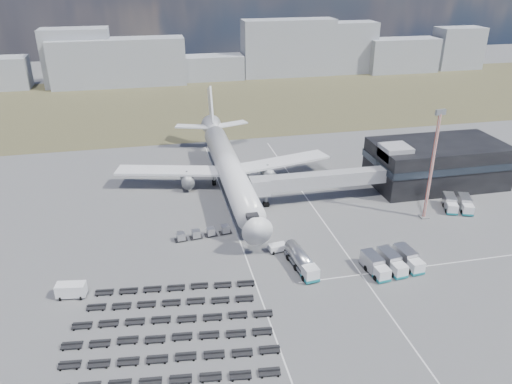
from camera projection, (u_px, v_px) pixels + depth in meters
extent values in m
plane|color=#565659|center=(259.00, 260.00, 88.12)|extent=(420.00, 420.00, 0.00)
cube|color=#49422B|center=(195.00, 102.00, 185.53)|extent=(420.00, 90.00, 0.01)
cube|color=silver|center=(242.00, 247.00, 92.16)|extent=(0.25, 110.00, 0.01)
cube|color=silver|center=(334.00, 237.00, 95.62)|extent=(0.25, 110.00, 0.01)
cube|color=silver|center=(410.00, 268.00, 85.84)|extent=(40.00, 0.25, 0.01)
cube|color=black|center=(437.00, 164.00, 116.49)|extent=(30.00, 16.00, 10.00)
cube|color=#262D38|center=(437.00, 159.00, 115.98)|extent=(30.40, 16.40, 1.60)
cube|color=#939399|center=(395.00, 152.00, 110.51)|extent=(6.00, 6.00, 3.00)
cube|color=#939399|center=(320.00, 180.00, 107.60)|extent=(29.80, 3.00, 3.00)
cube|color=#939399|center=(260.00, 186.00, 104.58)|extent=(4.00, 3.60, 3.40)
cylinder|color=slate|center=(266.00, 196.00, 106.39)|extent=(0.70, 0.70, 5.10)
cylinder|color=black|center=(266.00, 204.00, 107.27)|extent=(1.40, 0.90, 1.40)
cylinder|color=white|center=(230.00, 169.00, 112.44)|extent=(5.60, 48.00, 5.60)
cone|color=white|center=(254.00, 225.00, 88.98)|extent=(5.60, 5.00, 5.60)
cone|color=white|center=(213.00, 129.00, 136.90)|extent=(5.60, 8.00, 5.60)
cube|color=black|center=(252.00, 216.00, 90.41)|extent=(2.20, 2.00, 0.80)
cube|color=white|center=(171.00, 171.00, 114.88)|extent=(25.59, 11.38, 0.50)
cube|color=white|center=(280.00, 162.00, 119.88)|extent=(25.59, 11.38, 0.50)
cylinder|color=slate|center=(187.00, 180.00, 114.50)|extent=(3.00, 5.00, 3.00)
cylinder|color=slate|center=(268.00, 173.00, 118.15)|extent=(3.00, 5.00, 3.00)
cube|color=white|center=(192.00, 126.00, 137.45)|extent=(9.49, 5.63, 0.35)
cube|color=white|center=(231.00, 124.00, 139.56)|extent=(9.49, 5.63, 0.35)
cube|color=white|center=(211.00, 106.00, 137.15)|extent=(0.50, 9.06, 11.45)
cylinder|color=slate|center=(248.00, 230.00, 95.56)|extent=(0.50, 0.50, 2.50)
cylinder|color=slate|center=(214.00, 180.00, 117.08)|extent=(0.60, 0.60, 2.50)
cylinder|color=slate|center=(241.00, 178.00, 118.31)|extent=(0.60, 0.60, 2.50)
cylinder|color=black|center=(248.00, 233.00, 95.88)|extent=(0.50, 1.20, 1.20)
cube|color=#9397A0|center=(77.00, 57.00, 205.70)|extent=(27.08, 12.00, 23.23)
cube|color=#9397A0|center=(119.00, 62.00, 206.54)|extent=(54.41, 12.00, 19.20)
cube|color=#9397A0|center=(195.00, 68.00, 218.21)|extent=(42.44, 12.00, 10.29)
cube|color=#9397A0|center=(288.00, 48.00, 224.20)|extent=(41.47, 12.00, 24.55)
cube|color=#9397A0|center=(351.00, 47.00, 230.84)|extent=(21.32, 12.00, 22.72)
cube|color=#9397A0|center=(402.00, 55.00, 233.32)|extent=(33.09, 12.00, 15.30)
cube|color=#9397A0|center=(458.00, 48.00, 240.13)|extent=(21.98, 12.00, 19.25)
cube|color=white|center=(310.00, 273.00, 81.98)|extent=(2.65, 2.65, 2.28)
cube|color=#16767F|center=(310.00, 278.00, 82.36)|extent=(2.76, 2.76, 0.50)
cylinder|color=#B8B8BD|center=(299.00, 256.00, 85.95)|extent=(3.35, 7.67, 2.48)
cube|color=slate|center=(298.00, 261.00, 86.43)|extent=(3.25, 7.66, 0.35)
cylinder|color=black|center=(302.00, 267.00, 85.26)|extent=(2.69, 1.39, 1.09)
cube|color=white|center=(277.00, 248.00, 90.53)|extent=(3.37, 2.20, 1.43)
cube|color=white|center=(71.00, 290.00, 78.11)|extent=(4.76, 2.67, 2.39)
cube|color=white|center=(248.00, 172.00, 120.47)|extent=(3.57, 6.41, 2.82)
cube|color=#16767F|center=(248.00, 177.00, 120.96)|extent=(3.69, 6.53, 0.45)
cube|color=white|center=(382.00, 274.00, 82.13)|extent=(2.43, 2.34, 2.12)
cube|color=#16767F|center=(382.00, 278.00, 82.48)|extent=(2.54, 2.45, 0.43)
cube|color=#B8B8BD|center=(372.00, 261.00, 84.86)|extent=(2.77, 4.65, 2.50)
cube|color=white|center=(399.00, 270.00, 83.07)|extent=(2.43, 2.34, 2.12)
cube|color=#16767F|center=(399.00, 274.00, 83.41)|extent=(2.54, 2.45, 0.43)
cube|color=#B8B8BD|center=(389.00, 258.00, 85.80)|extent=(2.77, 4.65, 2.50)
cube|color=white|center=(416.00, 267.00, 84.01)|extent=(2.43, 2.34, 2.12)
cube|color=#16767F|center=(415.00, 271.00, 84.35)|extent=(2.54, 2.45, 0.43)
cube|color=#B8B8BD|center=(405.00, 255.00, 86.74)|extent=(2.77, 4.65, 2.50)
cube|color=white|center=(452.00, 209.00, 103.77)|extent=(2.69, 2.63, 2.02)
cube|color=#16767F|center=(451.00, 212.00, 104.10)|extent=(2.80, 2.75, 0.41)
cube|color=#B8B8BD|center=(449.00, 200.00, 106.50)|extent=(3.54, 4.73, 2.39)
cube|color=white|center=(468.00, 210.00, 103.36)|extent=(2.69, 2.63, 2.02)
cube|color=#16767F|center=(467.00, 213.00, 103.69)|extent=(2.80, 2.75, 0.41)
cube|color=#B8B8BD|center=(464.00, 201.00, 106.09)|extent=(3.54, 4.73, 2.39)
cube|color=black|center=(181.00, 240.00, 94.09)|extent=(2.51, 1.72, 0.16)
cube|color=#B8B8BD|center=(181.00, 236.00, 93.76)|extent=(1.61, 1.61, 1.36)
cube|color=black|center=(196.00, 237.00, 94.95)|extent=(2.51, 1.72, 0.16)
cube|color=#B8B8BD|center=(196.00, 234.00, 94.62)|extent=(1.61, 1.61, 1.36)
cube|color=black|center=(211.00, 235.00, 95.81)|extent=(2.51, 1.72, 0.16)
cube|color=#B8B8BD|center=(211.00, 231.00, 95.48)|extent=(1.61, 1.61, 1.36)
cube|color=black|center=(225.00, 232.00, 96.67)|extent=(2.51, 1.72, 0.16)
cube|color=#B8B8BD|center=(225.00, 229.00, 96.34)|extent=(1.61, 1.61, 1.36)
cube|color=black|center=(166.00, 380.00, 62.56)|extent=(30.08, 4.61, 0.68)
cube|color=black|center=(167.00, 357.00, 66.12)|extent=(30.08, 4.61, 0.68)
cube|color=black|center=(169.00, 337.00, 69.67)|extent=(30.08, 4.61, 0.68)
cube|color=black|center=(170.00, 319.00, 73.23)|extent=(30.08, 4.61, 0.68)
cube|color=black|center=(171.00, 302.00, 76.79)|extent=(26.33, 4.21, 0.68)
cube|color=black|center=(173.00, 287.00, 80.35)|extent=(26.33, 4.21, 0.68)
cylinder|color=red|center=(432.00, 168.00, 98.18)|extent=(0.62, 0.62, 22.02)
cube|color=slate|center=(441.00, 112.00, 93.42)|extent=(2.16, 0.75, 1.06)
cube|color=#565659|center=(424.00, 217.00, 102.79)|extent=(1.76, 1.76, 0.26)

